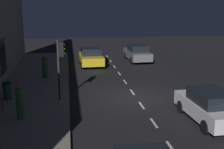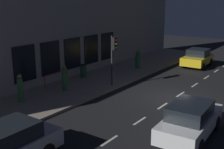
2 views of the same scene
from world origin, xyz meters
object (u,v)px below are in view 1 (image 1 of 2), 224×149
at_px(traffic_light, 60,57).
at_px(trash_bin, 7,91).
at_px(parked_car_3, 209,106).
at_px(pedestrian_0, 20,103).
at_px(parked_car_2, 91,57).
at_px(parked_car_1, 138,53).
at_px(pedestrian_1, 45,67).

relative_size(traffic_light, trash_bin, 3.41).
bearing_deg(parked_car_3, pedestrian_0, 168.85).
xyz_separation_m(parked_car_2, parked_car_3, (-4.65, 13.91, 0.00)).
xyz_separation_m(parked_car_1, parked_car_3, (-0.11, 15.40, 0.00)).
bearing_deg(parked_car_3, traffic_light, 147.10).
height_order(pedestrian_0, pedestrian_1, pedestrian_0).
bearing_deg(traffic_light, parked_car_2, -103.84).
bearing_deg(trash_bin, pedestrian_1, -109.85).
height_order(parked_car_3, pedestrian_0, pedestrian_0).
height_order(parked_car_1, trash_bin, parked_car_1).
relative_size(traffic_light, parked_car_3, 0.77).
bearing_deg(trash_bin, pedestrian_0, 110.19).
bearing_deg(pedestrian_1, pedestrian_0, 78.53).
relative_size(parked_car_1, parked_car_2, 1.11).
distance_m(parked_car_1, parked_car_3, 15.40).
relative_size(traffic_light, parked_car_2, 0.89).
bearing_deg(traffic_light, trash_bin, -7.28).
xyz_separation_m(pedestrian_0, trash_bin, (1.17, -3.17, -0.29)).
xyz_separation_m(pedestrian_1, trash_bin, (1.82, 5.05, -0.24)).
bearing_deg(parked_car_1, traffic_light, -123.38).
height_order(parked_car_1, parked_car_3, same).
xyz_separation_m(parked_car_3, pedestrian_1, (8.36, -9.53, 0.11)).
distance_m(parked_car_2, pedestrian_0, 13.35).
xyz_separation_m(parked_car_2, pedestrian_1, (3.70, 4.39, 0.11)).
distance_m(parked_car_2, pedestrian_1, 5.74).
relative_size(traffic_light, pedestrian_0, 2.00).
xyz_separation_m(traffic_light, pedestrian_0, (1.94, 2.78, -1.66)).
height_order(parked_car_1, pedestrian_0, pedestrian_0).
height_order(traffic_light, parked_car_2, traffic_light).
height_order(parked_car_3, pedestrian_1, pedestrian_1).
distance_m(pedestrian_0, trash_bin, 3.39).
bearing_deg(parked_car_3, parked_car_2, 105.54).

